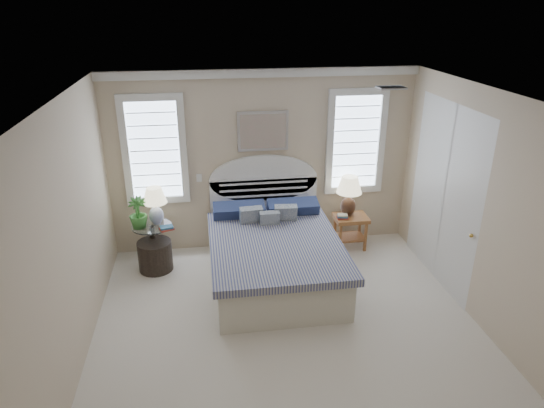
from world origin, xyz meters
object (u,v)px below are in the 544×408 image
Objects in this scene: lamp_right at (349,191)px; floor_pot at (155,256)px; bed at (273,252)px; nightstand_right at (350,225)px; lamp_left at (155,202)px; side_table_left at (153,241)px.

floor_pot is at bearing -173.89° from lamp_right.
lamp_right is at bearing 31.16° from bed.
nightstand_right is 0.97× the size of lamp_left.
bed is 1.80m from lamp_left.
floor_pot is at bearing -175.39° from nightstand_right.
side_table_left is 0.59m from lamp_left.
bed is 3.66× the size of lamp_right.
lamp_right is (-0.03, 0.07, 0.52)m from nightstand_right.
floor_pot is 0.77× the size of lamp_right.
nightstand_right is 0.53m from lamp_right.
nightstand_right is (2.95, 0.10, -0.00)m from side_table_left.
bed reaches higher than nightstand_right.
nightstand_right is 1.11× the size of floor_pot.
floor_pot is (0.02, -0.14, -0.17)m from side_table_left.
side_table_left is 1.19× the size of nightstand_right.
bed reaches higher than lamp_left.
lamp_left reaches higher than lamp_right.
bed is 1.47m from nightstand_right.
side_table_left is 1.15× the size of lamp_left.
lamp_left reaches higher than nightstand_right.
bed reaches higher than floor_pot.
side_table_left is 0.22m from floor_pot.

